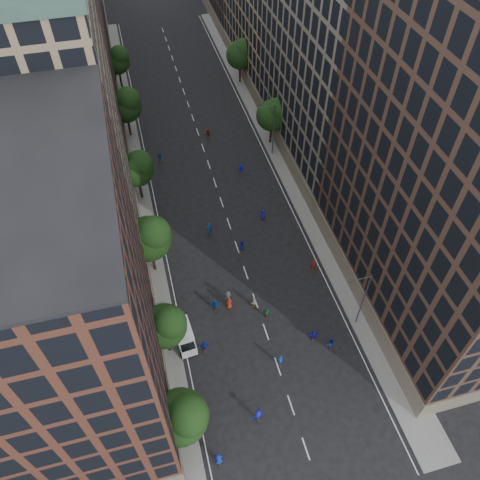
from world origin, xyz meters
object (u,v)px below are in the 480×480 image
Objects in this scene: cargo_van at (185,336)px; skater_0 at (219,459)px; streetlamp_near at (362,298)px; skater_1 at (280,360)px; streetlamp_far at (272,128)px; skater_2 at (330,343)px.

cargo_van reaches higher than skater_0.
cargo_van is at bearing -92.13° from skater_0.
skater_1 is at bearing -164.54° from streetlamp_near.
skater_1 is at bearing -142.47° from skater_0.
streetlamp_far is at bearing 52.24° from cargo_van.
cargo_van is at bearing -32.76° from skater_1.
skater_0 is at bearing -113.21° from streetlamp_far.
streetlamp_far reaches higher than skater_2.
skater_1 is (9.60, -5.44, -0.32)m from cargo_van.
skater_1 is (-10.08, -2.79, -4.29)m from streetlamp_near.
streetlamp_near is 4.92× the size of skater_2.
cargo_van is 11.04m from skater_1.
skater_0 is at bearing 39.80° from skater_1.
streetlamp_near is at bearing -174.79° from skater_2.
streetlamp_far is at bearing 90.00° from streetlamp_near.
skater_0 is 0.96× the size of skater_2.
skater_0 is 1.01× the size of skater_1.
streetlamp_near is at bearing -155.28° from skater_0.
cargo_van is 2.51× the size of skater_1.
streetlamp_far is at bearing -118.73° from skater_0.
skater_2 is at bearing -22.24° from cargo_van.
skater_2 reaches higher than skater_0.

